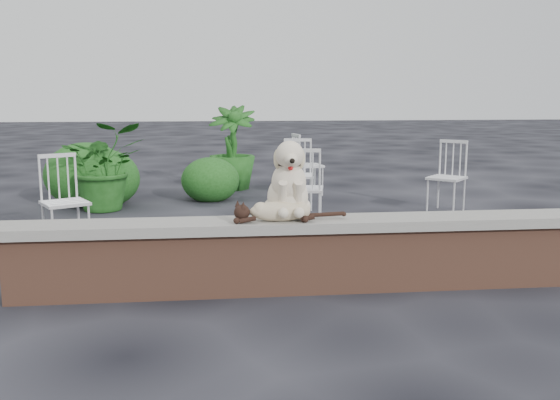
{
  "coord_description": "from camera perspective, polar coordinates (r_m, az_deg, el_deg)",
  "views": [
    {
      "loc": [
        -1.43,
        -4.6,
        1.55
      ],
      "look_at": [
        -0.9,
        0.2,
        0.7
      ],
      "focal_mm": 38.87,
      "sensor_mm": 36.0,
      "label": 1
    }
  ],
  "objects": [
    {
      "name": "chair_c",
      "position": [
        7.08,
        2.34,
        1.2
      ],
      "size": [
        0.66,
        0.66,
        0.94
      ],
      "primitive_type": null,
      "rotation": [
        0.0,
        0.0,
        2.93
      ],
      "color": "silver",
      "rests_on": "ground"
    },
    {
      "name": "cat",
      "position": [
        4.66,
        -0.02,
        -0.93
      ],
      "size": [
        1.05,
        0.26,
        0.18
      ],
      "primitive_type": null,
      "rotation": [
        0.0,
        0.0,
        -0.01
      ],
      "color": "#C0AC89",
      "rests_on": "capstone"
    },
    {
      "name": "potted_plant_b",
      "position": [
        9.92,
        -4.54,
        4.94
      ],
      "size": [
        0.9,
        0.9,
        1.36
      ],
      "primitive_type": "imported",
      "rotation": [
        0.0,
        0.0,
        -0.2
      ],
      "color": "#194714",
      "rests_on": "ground"
    },
    {
      "name": "chair_b",
      "position": [
        8.22,
        1.67,
        2.44
      ],
      "size": [
        0.63,
        0.63,
        0.94
      ],
      "primitive_type": null,
      "rotation": [
        0.0,
        0.0,
        -0.13
      ],
      "color": "silver",
      "rests_on": "ground"
    },
    {
      "name": "chair_e",
      "position": [
        9.38,
        2.62,
        3.38
      ],
      "size": [
        0.65,
        0.65,
        0.94
      ],
      "primitive_type": null,
      "rotation": [
        0.0,
        0.0,
        1.74
      ],
      "color": "silver",
      "rests_on": "ground"
    },
    {
      "name": "shrubbery",
      "position": [
        8.9,
        -15.28,
        2.08
      ],
      "size": [
        2.74,
        1.12,
        0.92
      ],
      "color": "#194714",
      "rests_on": "ground"
    },
    {
      "name": "chair_a",
      "position": [
        6.54,
        -19.59,
        -0.1
      ],
      "size": [
        0.76,
        0.76,
        0.94
      ],
      "primitive_type": null,
      "rotation": [
        0.0,
        0.0,
        0.5
      ],
      "color": "silver",
      "rests_on": "ground"
    },
    {
      "name": "capstone",
      "position": [
        4.93,
        10.73,
        -2.04
      ],
      "size": [
        6.2,
        0.4,
        0.08
      ],
      "primitive_type": "cube",
      "color": "slate",
      "rests_on": "brick_wall"
    },
    {
      "name": "brick_wall",
      "position": [
        4.99,
        10.62,
        -5.29
      ],
      "size": [
        6.0,
        0.3,
        0.5
      ],
      "primitive_type": "cube",
      "color": "brown",
      "rests_on": "ground"
    },
    {
      "name": "dog",
      "position": [
        4.78,
        0.73,
        2.09
      ],
      "size": [
        0.42,
        0.55,
        0.63
      ],
      "primitive_type": null,
      "rotation": [
        0.0,
        0.0,
        -0.01
      ],
      "color": "beige",
      "rests_on": "capstone"
    },
    {
      "name": "chair_d",
      "position": [
        8.28,
        15.41,
        2.14
      ],
      "size": [
        0.79,
        0.79,
        0.94
      ],
      "primitive_type": null,
      "rotation": [
        0.0,
        0.0,
        -0.76
      ],
      "color": "silver",
      "rests_on": "ground"
    },
    {
      "name": "ground",
      "position": [
        5.06,
        10.53,
        -8.02
      ],
      "size": [
        60.0,
        60.0,
        0.0
      ],
      "primitive_type": "plane",
      "color": "black",
      "rests_on": "ground"
    },
    {
      "name": "potted_plant_a",
      "position": [
        8.43,
        -16.16,
        3.08
      ],
      "size": [
        1.26,
        1.15,
        1.19
      ],
      "primitive_type": "imported",
      "rotation": [
        0.0,
        0.0,
        0.24
      ],
      "color": "#194714",
      "rests_on": "ground"
    }
  ]
}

